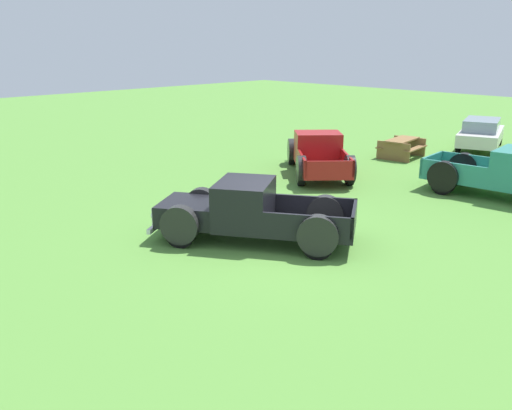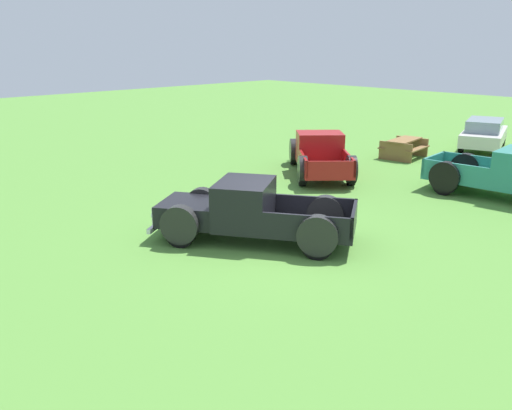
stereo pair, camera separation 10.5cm
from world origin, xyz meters
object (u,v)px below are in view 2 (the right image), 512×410
object	(u,v)px
sedan_distant_b	(484,133)
picnic_table	(404,146)
pickup_truck_foreground	(242,212)
pickup_truck_behind_right	(319,153)

from	to	relation	value
sedan_distant_b	picnic_table	distance (m)	4.44
pickup_truck_foreground	picnic_table	xyz separation A→B (m)	(-2.45, 11.28, -0.20)
pickup_truck_foreground	pickup_truck_behind_right	distance (m)	7.53
pickup_truck_foreground	sedan_distant_b	world-z (taller)	pickup_truck_foreground
sedan_distant_b	pickup_truck_foreground	bearing A→B (deg)	-86.30
pickup_truck_foreground	sedan_distant_b	xyz separation A→B (m)	(-1.00, 15.48, 0.01)
sedan_distant_b	picnic_table	bearing A→B (deg)	-109.05
pickup_truck_foreground	picnic_table	size ratio (longest dim) A/B	2.49
pickup_truck_foreground	pickup_truck_behind_right	size ratio (longest dim) A/B	1.05
pickup_truck_behind_right	sedan_distant_b	distance (m)	8.97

